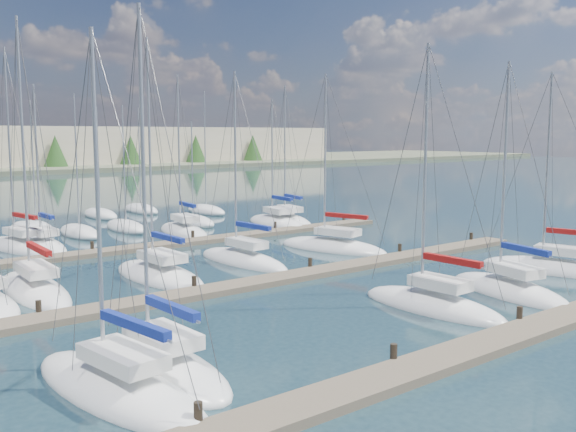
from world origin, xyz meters
TOP-DOWN VIEW (x-y plane):
  - ground at (0.00, 60.00)m, footprint 400.00×400.00m
  - dock_near at (0.00, 2.01)m, footprint 44.00×1.93m
  - dock_mid at (0.00, 16.01)m, footprint 44.00×1.93m
  - dock_far at (0.00, 30.01)m, footprint 44.00×1.93m
  - sailboat_r at (16.44, 34.72)m, footprint 3.94×8.50m
  - sailboat_j at (-3.98, 20.93)m, footprint 3.21×8.68m
  - sailboat_k at (2.31, 21.59)m, footprint 2.76×8.56m
  - sailboat_d at (3.14, 6.91)m, footprint 2.77×8.07m
  - sailboat_q at (14.71, 34.30)m, footprint 3.87×8.62m
  - sailboat_n at (-7.55, 35.63)m, footprint 3.92×8.70m
  - sailboat_p at (5.43, 34.91)m, footprint 3.87×8.47m
  - sailboat_l at (10.13, 21.58)m, footprint 5.02×9.19m
  - sailboat_c at (-10.82, 7.65)m, footprint 3.31×8.09m
  - sailboat_i at (-10.70, 21.82)m, footprint 2.92×9.31m
  - sailboat_e at (8.56, 6.34)m, footprint 4.20×8.25m
  - sailboat_b at (-12.72, 6.78)m, footprint 3.96×9.19m
  - sailboat_o at (-6.18, 34.48)m, footprint 2.51×6.56m
  - sailboat_f at (15.45, 7.65)m, footprint 4.65×9.14m
  - distant_boats at (-4.34, 43.76)m, footprint 36.93×20.75m

SIDE VIEW (x-z plane):
  - ground at x=0.00m, z-range 0.00..0.00m
  - dock_near at x=0.00m, z-range -0.40..0.70m
  - dock_mid at x=0.00m, z-range -0.40..0.70m
  - dock_far at x=0.00m, z-range -0.40..0.70m
  - sailboat_b at x=-12.72m, z-range -5.95..6.30m
  - sailboat_q at x=14.71m, z-range -5.88..6.22m
  - sailboat_l at x=10.13m, z-range -6.42..6.77m
  - sailboat_c at x=-10.82m, z-range -6.48..6.84m
  - sailboat_f at x=15.45m, z-range -6.12..6.48m
  - sailboat_j at x=-3.98m, z-range -7.00..7.36m
  - sailboat_e at x=8.56m, z-range -6.14..6.51m
  - sailboat_d at x=3.14m, z-range -6.39..6.76m
  - sailboat_p at x=5.43m, z-range -6.73..7.10m
  - sailboat_k at x=2.31m, z-range -6.27..6.65m
  - sailboat_r at x=16.44m, z-range -6.54..6.92m
  - sailboat_i at x=-10.70m, z-range -7.27..7.65m
  - sailboat_o at x=-6.18m, z-range -6.05..6.44m
  - sailboat_n at x=-7.55m, z-range -7.33..7.72m
  - distant_boats at x=-4.34m, z-range -6.36..6.94m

